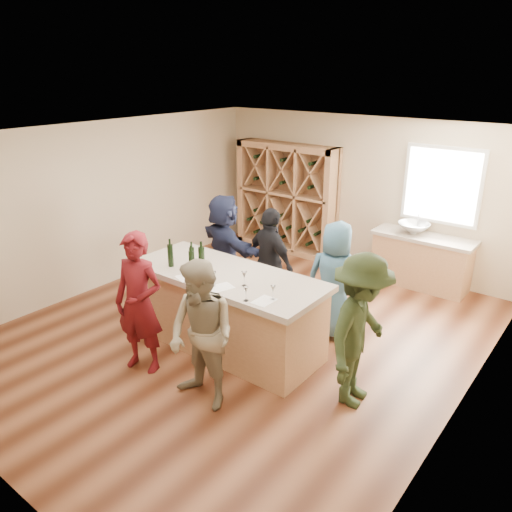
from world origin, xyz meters
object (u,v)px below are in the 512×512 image
Objects in this scene: sink at (414,228)px; wine_bottle_b at (171,255)px; person_server at (360,331)px; wine_rack at (286,198)px; person_near_right at (202,336)px; person_far_left at (225,247)px; wine_bottle_c at (192,258)px; person_near_left at (139,303)px; wine_bottle_d at (192,262)px; person_far_right at (335,280)px; tasting_counter_base at (227,313)px; wine_bottle_e at (202,259)px; person_far_mid at (270,263)px.

sink is 4.30m from wine_bottle_b.
person_server is at bearing -77.28° from sink.
wine_rack reaches higher than sink.
person_far_left reaches higher than person_near_right.
wine_bottle_c is 0.16× the size of person_near_right.
wine_bottle_d is at bearing 65.48° from person_near_left.
wine_bottle_d is 1.65m from person_far_left.
person_far_right is (-0.15, -2.44, -0.17)m from sink.
wine_bottle_c is 0.16× the size of person_server.
wine_bottle_e is at bearing -155.61° from tasting_counter_base.
wine_rack is at bearing 178.51° from sink.
person_far_left is (-0.77, 1.33, -0.38)m from wine_bottle_e.
person_near_right is at bearing 123.63° from person_far_mid.
wine_bottle_d reaches higher than tasting_counter_base.
tasting_counter_base is 1.55× the size of person_far_right.
person_far_left is (-0.70, 1.45, -0.36)m from wine_bottle_d.
wine_bottle_c is at bearing -165.74° from tasting_counter_base.
person_far_left is at bearing -14.75° from person_far_right.
person_far_mid reaches higher than wine_bottle_c.
person_near_left is at bearing -109.44° from sink.
person_far_left is at bearing 63.07° from person_server.
person_near_right is (1.10, -0.06, -0.04)m from person_near_left.
wine_bottle_b is at bearing 92.33° from person_near_left.
person_far_left is at bearing -132.66° from sink.
wine_bottle_b is 0.18× the size of person_far_mid.
wine_rack is at bearing 38.60° from person_server.
wine_rack is 4.02m from wine_bottle_b.
person_near_left is at bearing -115.44° from tasting_counter_base.
person_far_right is at bearing 34.42° from person_server.
wine_rack reaches higher than person_far_mid.
person_near_right is at bearing 144.66° from person_far_left.
person_near_left is (-0.20, -0.91, -0.34)m from wine_bottle_e.
person_near_right is at bearing 123.73° from person_server.
person_far_right reaches higher than wine_bottle_d.
tasting_counter_base is 1.65m from person_far_left.
tasting_counter_base is (1.56, -3.66, -0.60)m from wine_rack.
person_far_mid reaches higher than wine_bottle_d.
wine_rack is 1.27× the size of person_far_left.
person_server is 1.03× the size of person_far_left.
person_near_right reaches higher than sink.
person_near_right reaches higher than wine_bottle_b.
wine_bottle_e is 1.00m from person_near_left.
person_near_left is at bearing -177.97° from person_near_right.
wine_rack reaches higher than person_near_right.
person_near_right is at bearing -41.23° from wine_bottle_d.
sink is 0.32× the size of person_far_right.
wine_rack is at bearing 108.36° from wine_bottle_e.
person_far_mid is at bearing 81.33° from wine_bottle_e.
person_far_right is at bearing 85.32° from person_near_right.
wine_bottle_b is 0.47m from wine_bottle_e.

